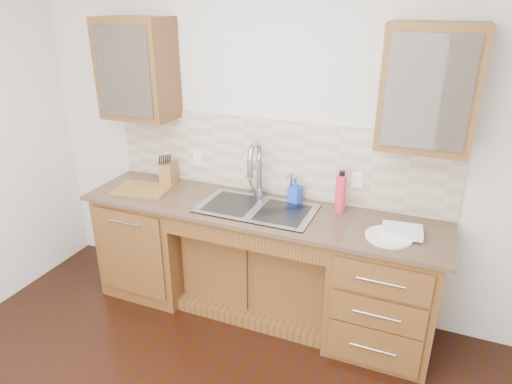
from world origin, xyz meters
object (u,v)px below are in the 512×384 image
at_px(water_bottle, 341,194).
at_px(cutting_board, 142,189).
at_px(soap_bottle, 295,191).
at_px(plate, 389,237).
at_px(knife_block, 168,173).

xyz_separation_m(water_bottle, cutting_board, (-1.54, -0.21, -0.13)).
xyz_separation_m(soap_bottle, plate, (0.73, -0.29, -0.09)).
bearing_deg(plate, cutting_board, 178.46).
xyz_separation_m(knife_block, cutting_board, (-0.12, -0.21, -0.08)).
height_order(soap_bottle, water_bottle, water_bottle).
relative_size(water_bottle, plate, 0.94).
relative_size(water_bottle, cutting_board, 0.66).
distance_m(water_bottle, cutting_board, 1.56).
height_order(water_bottle, cutting_board, water_bottle).
height_order(soap_bottle, knife_block, soap_bottle).
height_order(knife_block, cutting_board, knife_block).
bearing_deg(knife_block, water_bottle, -10.04).
distance_m(plate, knife_block, 1.83).
xyz_separation_m(water_bottle, knife_block, (-1.43, 0.01, -0.05)).
relative_size(plate, knife_block, 1.68).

